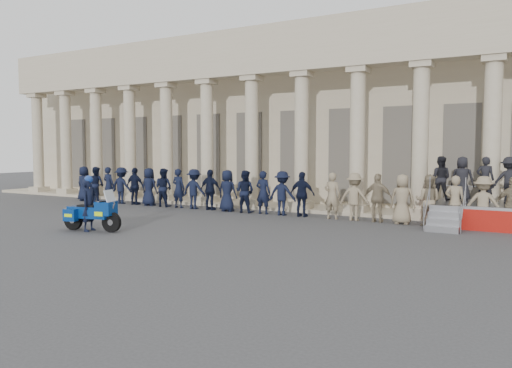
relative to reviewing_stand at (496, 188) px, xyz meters
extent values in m
plane|color=#3B3B3D|center=(-9.32, -7.52, -1.43)|extent=(90.00, 90.00, 0.00)
cube|color=tan|center=(-9.32, 7.48, 3.07)|extent=(40.00, 10.00, 9.00)
cube|color=tan|center=(-9.32, 1.28, -1.35)|extent=(40.00, 2.60, 0.15)
cube|color=tan|center=(-9.32, 0.48, 5.36)|extent=(35.80, 1.00, 1.00)
cube|color=tan|center=(-9.32, 0.48, 6.46)|extent=(35.80, 1.00, 1.20)
cube|color=tan|center=(-26.22, 0.48, -1.13)|extent=(0.90, 0.90, 0.30)
cylinder|color=tan|center=(-26.22, 0.48, 1.82)|extent=(0.64, 0.64, 5.60)
cube|color=tan|center=(-26.22, 0.48, 4.74)|extent=(0.85, 0.85, 0.24)
cube|color=tan|center=(-23.62, 0.48, -1.13)|extent=(0.90, 0.90, 0.30)
cylinder|color=tan|center=(-23.62, 0.48, 1.82)|extent=(0.64, 0.64, 5.60)
cube|color=tan|center=(-23.62, 0.48, 4.74)|extent=(0.85, 0.85, 0.24)
cube|color=tan|center=(-21.02, 0.48, -1.13)|extent=(0.90, 0.90, 0.30)
cylinder|color=tan|center=(-21.02, 0.48, 1.82)|extent=(0.64, 0.64, 5.60)
cube|color=tan|center=(-21.02, 0.48, 4.74)|extent=(0.85, 0.85, 0.24)
cube|color=tan|center=(-18.42, 0.48, -1.13)|extent=(0.90, 0.90, 0.30)
cylinder|color=tan|center=(-18.42, 0.48, 1.82)|extent=(0.64, 0.64, 5.60)
cube|color=tan|center=(-18.42, 0.48, 4.74)|extent=(0.85, 0.85, 0.24)
cube|color=tan|center=(-15.82, 0.48, -1.13)|extent=(0.90, 0.90, 0.30)
cylinder|color=tan|center=(-15.82, 0.48, 1.82)|extent=(0.64, 0.64, 5.60)
cube|color=tan|center=(-15.82, 0.48, 4.74)|extent=(0.85, 0.85, 0.24)
cube|color=tan|center=(-13.22, 0.48, -1.13)|extent=(0.90, 0.90, 0.30)
cylinder|color=tan|center=(-13.22, 0.48, 1.82)|extent=(0.64, 0.64, 5.60)
cube|color=tan|center=(-13.22, 0.48, 4.74)|extent=(0.85, 0.85, 0.24)
cube|color=tan|center=(-10.62, 0.48, -1.13)|extent=(0.90, 0.90, 0.30)
cylinder|color=tan|center=(-10.62, 0.48, 1.82)|extent=(0.64, 0.64, 5.60)
cube|color=tan|center=(-10.62, 0.48, 4.74)|extent=(0.85, 0.85, 0.24)
cube|color=tan|center=(-8.02, 0.48, -1.13)|extent=(0.90, 0.90, 0.30)
cylinder|color=tan|center=(-8.02, 0.48, 1.82)|extent=(0.64, 0.64, 5.60)
cube|color=tan|center=(-8.02, 0.48, 4.74)|extent=(0.85, 0.85, 0.24)
cube|color=tan|center=(-5.42, 0.48, -1.13)|extent=(0.90, 0.90, 0.30)
cylinder|color=tan|center=(-5.42, 0.48, 1.82)|extent=(0.64, 0.64, 5.60)
cube|color=tan|center=(-5.42, 0.48, 4.74)|extent=(0.85, 0.85, 0.24)
cube|color=tan|center=(-2.82, 0.48, -1.13)|extent=(0.90, 0.90, 0.30)
cylinder|color=tan|center=(-2.82, 0.48, 1.82)|extent=(0.64, 0.64, 5.60)
cube|color=tan|center=(-2.82, 0.48, 4.74)|extent=(0.85, 0.85, 0.24)
cube|color=tan|center=(-0.22, 0.48, -1.13)|extent=(0.90, 0.90, 0.30)
cylinder|color=tan|center=(-0.22, 0.48, 1.82)|extent=(0.64, 0.64, 5.60)
cube|color=tan|center=(-0.22, 0.48, 4.74)|extent=(0.85, 0.85, 0.24)
cube|color=black|center=(-24.92, 2.50, 1.12)|extent=(1.30, 0.12, 4.20)
cube|color=black|center=(-22.32, 2.50, 1.12)|extent=(1.30, 0.12, 4.20)
cube|color=black|center=(-19.72, 2.50, 1.12)|extent=(1.30, 0.12, 4.20)
cube|color=black|center=(-17.12, 2.50, 1.12)|extent=(1.30, 0.12, 4.20)
cube|color=black|center=(-14.52, 2.50, 1.12)|extent=(1.30, 0.12, 4.20)
cube|color=black|center=(-11.92, 2.50, 1.12)|extent=(1.30, 0.12, 4.20)
cube|color=black|center=(-9.32, 2.50, 1.12)|extent=(1.30, 0.12, 4.20)
cube|color=black|center=(-6.72, 2.50, 1.12)|extent=(1.30, 0.12, 4.20)
cube|color=black|center=(-4.12, 2.50, 1.12)|extent=(1.30, 0.12, 4.20)
cube|color=black|center=(-1.52, 2.50, 1.12)|extent=(1.30, 0.12, 4.20)
imported|color=black|center=(-20.28, -1.17, -0.48)|extent=(0.92, 0.60, 1.89)
imported|color=black|center=(-19.34, -1.17, -0.48)|extent=(0.92, 0.72, 1.89)
imported|color=black|center=(-18.41, -1.17, -0.48)|extent=(0.69, 0.45, 1.89)
imported|color=black|center=(-17.48, -1.17, -0.48)|extent=(1.22, 0.70, 1.89)
imported|color=black|center=(-16.55, -1.17, -0.48)|extent=(1.11, 0.46, 1.89)
imported|color=black|center=(-15.62, -1.17, -0.48)|extent=(0.92, 0.60, 1.89)
imported|color=black|center=(-14.68, -1.17, -0.48)|extent=(0.92, 0.72, 1.89)
imported|color=black|center=(-13.75, -1.17, -0.48)|extent=(0.69, 0.45, 1.89)
imported|color=black|center=(-12.82, -1.17, -0.48)|extent=(1.22, 0.70, 1.89)
imported|color=black|center=(-11.89, -1.17, -0.48)|extent=(1.11, 0.46, 1.89)
imported|color=black|center=(-10.96, -1.17, -0.48)|extent=(0.92, 0.60, 1.89)
imported|color=black|center=(-10.02, -1.17, -0.48)|extent=(0.92, 0.72, 1.89)
imported|color=black|center=(-9.09, -1.17, -0.48)|extent=(0.69, 0.45, 1.89)
imported|color=black|center=(-8.16, -1.17, -0.48)|extent=(1.22, 0.70, 1.89)
imported|color=black|center=(-7.23, -1.17, -0.48)|extent=(1.11, 0.46, 1.89)
imported|color=#86775D|center=(-5.90, -1.17, -0.48)|extent=(0.69, 0.45, 1.89)
imported|color=#86775D|center=(-4.96, -1.17, -0.48)|extent=(1.22, 0.70, 1.89)
imported|color=#86775D|center=(-4.03, -1.17, -0.48)|extent=(1.11, 0.46, 1.89)
imported|color=#86775D|center=(-3.10, -1.17, -0.48)|extent=(0.92, 0.60, 1.89)
imported|color=#86775D|center=(-2.17, -1.17, -0.48)|extent=(0.92, 0.72, 1.89)
imported|color=#86775D|center=(-1.24, -1.17, -0.48)|extent=(0.69, 0.45, 1.89)
imported|color=#86775D|center=(-0.30, -1.17, -0.48)|extent=(1.22, 0.70, 1.89)
cube|color=gray|center=(0.02, -0.05, -0.63)|extent=(4.17, 2.98, 0.10)
cube|color=maroon|center=(0.02, -1.52, -1.05)|extent=(4.17, 0.04, 0.74)
cube|color=maroon|center=(-2.04, -0.05, -1.05)|extent=(0.04, 2.98, 0.74)
cube|color=gray|center=(-1.46, -2.44, -1.32)|extent=(1.10, 0.28, 0.21)
cube|color=gray|center=(-1.46, -2.16, -1.11)|extent=(1.10, 0.28, 0.21)
cube|color=gray|center=(-1.46, -1.88, -0.90)|extent=(1.10, 0.28, 0.21)
cube|color=gray|center=(-1.46, -1.60, -0.69)|extent=(1.10, 0.28, 0.21)
cylinder|color=gray|center=(0.02, 1.39, -0.08)|extent=(4.17, 0.04, 0.04)
imported|color=black|center=(-1.98, 0.15, 0.27)|extent=(0.83, 0.65, 1.71)
imported|color=black|center=(-1.18, 0.15, 0.27)|extent=(0.84, 0.54, 1.71)
imported|color=black|center=(-0.38, 0.15, 0.27)|extent=(0.62, 0.41, 1.71)
imported|color=black|center=(0.42, 0.15, 0.27)|extent=(1.11, 0.64, 1.71)
cylinder|color=black|center=(-11.27, -7.95, -1.08)|extent=(0.71, 0.27, 0.69)
cylinder|color=black|center=(-12.81, -8.25, -1.08)|extent=(0.71, 0.27, 0.69)
cube|color=navy|center=(-11.99, -8.09, -0.78)|extent=(1.26, 0.66, 0.40)
cube|color=navy|center=(-11.48, -7.99, -0.61)|extent=(0.67, 0.64, 0.47)
cube|color=silver|center=(-11.48, -7.99, -0.85)|extent=(0.28, 0.35, 0.13)
cube|color=#B2BFCC|center=(-11.30, -7.96, -0.26)|extent=(0.30, 0.51, 0.56)
cube|color=black|center=(-12.20, -8.13, -0.57)|extent=(0.73, 0.48, 0.10)
cube|color=navy|center=(-12.76, -8.24, -0.69)|extent=(0.43, 0.42, 0.23)
cube|color=navy|center=(-12.59, -8.55, -0.85)|extent=(0.51, 0.31, 0.42)
cube|color=#C5FA0D|center=(-12.59, -8.55, -0.85)|extent=(0.36, 0.31, 0.10)
cube|color=navy|center=(-12.72, -7.89, -0.85)|extent=(0.51, 0.31, 0.42)
cube|color=#C5FA0D|center=(-12.72, -7.89, -0.85)|extent=(0.36, 0.31, 0.10)
cylinder|color=silver|center=(-12.55, -7.94, -1.11)|extent=(0.64, 0.22, 0.10)
cylinder|color=black|center=(-11.48, -7.99, -0.36)|extent=(0.17, 0.73, 0.04)
imported|color=black|center=(-12.14, -8.12, -0.51)|extent=(0.56, 0.74, 1.84)
sphere|color=navy|center=(-12.14, -8.12, 0.36)|extent=(0.28, 0.28, 0.28)
camera|label=1|loc=(1.32, -20.18, 1.40)|focal=35.00mm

